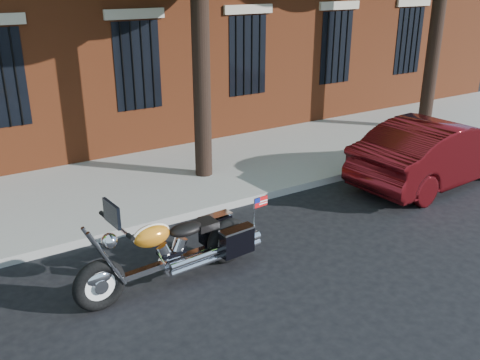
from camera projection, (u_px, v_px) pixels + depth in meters
ground at (260, 239)px, 9.02m from camera, size 120.00×120.00×0.00m
curb at (219, 206)px, 10.09m from camera, size 40.00×0.16×0.15m
sidewalk at (176, 176)px, 11.57m from camera, size 40.00×3.60×0.15m
motorcycle at (177, 250)px, 7.62m from camera, size 2.96×0.96×1.48m
car_maroon at (438, 151)px, 11.22m from camera, size 4.33×1.78×1.39m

